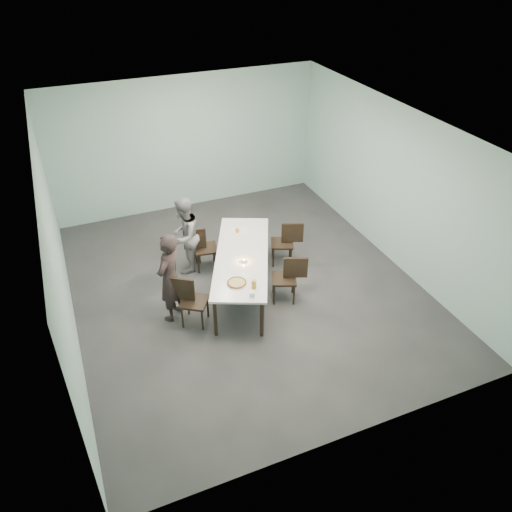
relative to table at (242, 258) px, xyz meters
name	(u,v)px	position (x,y,z in m)	size (l,w,h in m)	color
ground	(245,287)	(0.08, 0.05, -0.69)	(7.00, 7.00, 0.00)	#333335
room_shell	(244,187)	(0.08, 0.05, 1.33)	(6.02, 7.02, 3.01)	#9CC4BE
table	(242,258)	(0.00, 0.00, 0.00)	(1.88, 2.74, 0.75)	white
chair_near_left	(189,298)	(-1.11, -0.49, -0.19)	(0.64, 0.58, 0.87)	black
chair_far_left	(201,246)	(-0.47, 0.94, -0.19)	(0.64, 0.49, 0.87)	black
chair_near_right	(289,276)	(0.65, -0.56, -0.19)	(0.65, 0.55, 0.87)	black
chair_far_right	(286,240)	(1.11, 0.50, -0.19)	(0.65, 0.55, 0.87)	black
diner_near	(170,278)	(-1.34, -0.23, 0.11)	(0.58, 0.38, 1.60)	black
diner_far	(185,236)	(-0.75, 1.01, 0.06)	(0.73, 0.57, 1.50)	gray
pizza	(237,283)	(-0.37, -0.74, 0.08)	(0.34, 0.34, 0.04)	white
side_plate	(245,276)	(-0.18, -0.61, 0.06)	(0.18, 0.18, 0.01)	white
beer_glass	(254,284)	(-0.16, -0.95, 0.13)	(0.08, 0.08, 0.15)	#BE8629
water_tumbler	(252,294)	(-0.27, -1.14, 0.10)	(0.08, 0.08, 0.09)	silver
tealight	(244,261)	(-0.05, -0.20, 0.08)	(0.06, 0.06, 0.05)	silver
amber_tumbler	(237,230)	(0.20, 0.75, 0.10)	(0.07, 0.07, 0.08)	#BE8629
menu	(239,230)	(0.26, 0.81, 0.06)	(0.30, 0.22, 0.01)	silver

